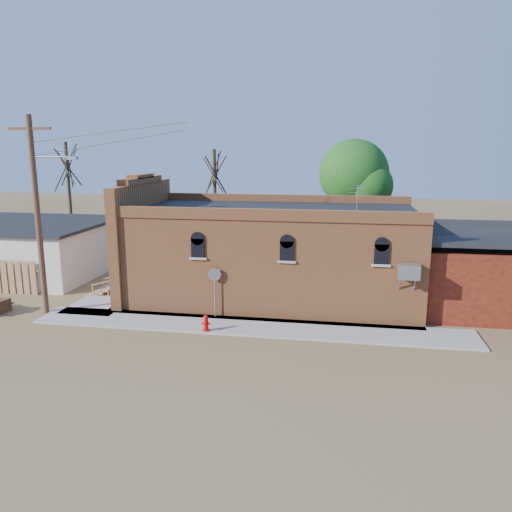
% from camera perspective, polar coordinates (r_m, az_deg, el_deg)
% --- Properties ---
extents(ground, '(120.00, 120.00, 0.00)m').
position_cam_1_polar(ground, '(21.22, -5.34, -8.72)').
color(ground, brown).
rests_on(ground, ground).
extents(sidewalk_south, '(19.00, 2.20, 0.08)m').
position_cam_1_polar(sidewalk_south, '(21.72, -0.86, -8.05)').
color(sidewalk_south, '#9E9991').
rests_on(sidewalk_south, ground).
extents(sidewalk_west, '(2.60, 10.00, 0.08)m').
position_cam_1_polar(sidewalk_west, '(28.65, -14.49, -3.40)').
color(sidewalk_west, '#9E9991').
rests_on(sidewalk_west, ground).
extents(brick_bar, '(16.40, 7.97, 6.30)m').
position_cam_1_polar(brick_bar, '(25.42, 1.33, 0.36)').
color(brick_bar, '#BC6839').
rests_on(brick_bar, ground).
extents(red_shed, '(5.40, 6.40, 4.30)m').
position_cam_1_polar(red_shed, '(25.95, 23.40, -0.57)').
color(red_shed, '#56130E').
rests_on(red_shed, ground).
extents(utility_pole, '(3.12, 0.26, 9.00)m').
position_cam_1_polar(utility_pole, '(24.49, -23.62, 4.66)').
color(utility_pole, '#4E321F').
rests_on(utility_pole, ground).
extents(tree_bare_near, '(2.80, 2.80, 7.65)m').
position_cam_1_polar(tree_bare_near, '(33.20, -4.78, 9.43)').
color(tree_bare_near, '#4A382A').
rests_on(tree_bare_near, ground).
extents(tree_bare_far, '(2.80, 2.80, 8.16)m').
position_cam_1_polar(tree_bare_far, '(38.32, -20.78, 9.65)').
color(tree_bare_far, '#4A382A').
rests_on(tree_bare_far, ground).
extents(tree_leafy, '(4.40, 4.40, 8.15)m').
position_cam_1_polar(tree_leafy, '(32.67, 11.13, 9.14)').
color(tree_leafy, '#4A382A').
rests_on(tree_leafy, ground).
extents(fire_hydrant, '(0.39, 0.36, 0.68)m').
position_cam_1_polar(fire_hydrant, '(21.11, -5.75, -7.63)').
color(fire_hydrant, red).
rests_on(fire_hydrant, sidewalk_south).
extents(stop_sign, '(0.62, 0.18, 2.29)m').
position_cam_1_polar(stop_sign, '(22.37, -4.76, -2.65)').
color(stop_sign, gray).
rests_on(stop_sign, sidewalk_south).
extents(trash_barrel, '(0.66, 0.66, 0.85)m').
position_cam_1_polar(trash_barrel, '(25.93, -14.76, -3.99)').
color(trash_barrel, navy).
rests_on(trash_barrel, sidewalk_west).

